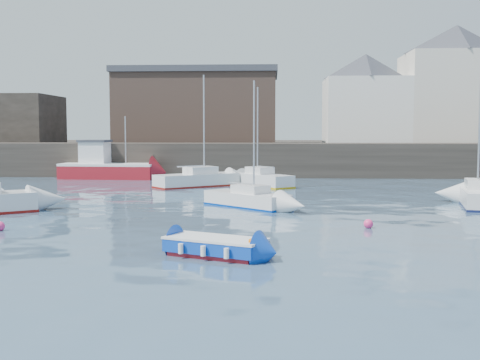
{
  "coord_description": "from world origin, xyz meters",
  "views": [
    {
      "loc": [
        1.68,
        -19.63,
        4.07
      ],
      "look_at": [
        0.0,
        12.0,
        1.5
      ],
      "focal_mm": 45.0,
      "sensor_mm": 36.0,
      "label": 1
    }
  ],
  "objects_px": {
    "sailboat_b": "(247,199)",
    "sailboat_f": "(262,179)",
    "sailboat_h": "(197,179)",
    "sailboat_c": "(478,197)",
    "blue_dinghy": "(215,246)",
    "buoy_far": "(208,196)",
    "buoy_near": "(0,231)",
    "buoy_mid": "(368,228)",
    "fishing_boat": "(106,166)"
  },
  "relations": [
    {
      "from": "buoy_mid",
      "to": "buoy_far",
      "type": "relative_size",
      "value": 1.09
    },
    {
      "from": "sailboat_b",
      "to": "sailboat_c",
      "type": "xyz_separation_m",
      "value": [
        12.49,
        0.82,
        0.1
      ]
    },
    {
      "from": "fishing_boat",
      "to": "buoy_near",
      "type": "height_order",
      "value": "fishing_boat"
    },
    {
      "from": "blue_dinghy",
      "to": "sailboat_c",
      "type": "bearing_deg",
      "value": 46.57
    },
    {
      "from": "buoy_near",
      "to": "buoy_far",
      "type": "relative_size",
      "value": 1.12
    },
    {
      "from": "sailboat_h",
      "to": "blue_dinghy",
      "type": "bearing_deg",
      "value": -81.55
    },
    {
      "from": "buoy_near",
      "to": "buoy_far",
      "type": "distance_m",
      "value": 15.54
    },
    {
      "from": "sailboat_f",
      "to": "sailboat_c",
      "type": "bearing_deg",
      "value": -43.97
    },
    {
      "from": "sailboat_f",
      "to": "buoy_mid",
      "type": "relative_size",
      "value": 18.44
    },
    {
      "from": "fishing_boat",
      "to": "blue_dinghy",
      "type": "bearing_deg",
      "value": -68.57
    },
    {
      "from": "sailboat_c",
      "to": "buoy_near",
      "type": "bearing_deg",
      "value": -157.76
    },
    {
      "from": "blue_dinghy",
      "to": "buoy_mid",
      "type": "height_order",
      "value": "blue_dinghy"
    },
    {
      "from": "sailboat_f",
      "to": "sailboat_h",
      "type": "distance_m",
      "value": 4.77
    },
    {
      "from": "buoy_near",
      "to": "fishing_boat",
      "type": "bearing_deg",
      "value": 96.68
    },
    {
      "from": "sailboat_h",
      "to": "buoy_mid",
      "type": "xyz_separation_m",
      "value": [
        9.57,
        -18.6,
        -0.53
      ]
    },
    {
      "from": "sailboat_f",
      "to": "buoy_far",
      "type": "height_order",
      "value": "sailboat_f"
    },
    {
      "from": "sailboat_f",
      "to": "buoy_mid",
      "type": "distance_m",
      "value": 19.76
    },
    {
      "from": "sailboat_b",
      "to": "sailboat_h",
      "type": "distance_m",
      "value": 12.51
    },
    {
      "from": "sailboat_h",
      "to": "sailboat_b",
      "type": "bearing_deg",
      "value": -70.46
    },
    {
      "from": "buoy_far",
      "to": "sailboat_f",
      "type": "bearing_deg",
      "value": 64.17
    },
    {
      "from": "fishing_boat",
      "to": "sailboat_h",
      "type": "height_order",
      "value": "sailboat_h"
    },
    {
      "from": "sailboat_f",
      "to": "buoy_near",
      "type": "xyz_separation_m",
      "value": [
        -10.39,
        -20.65,
        -0.52
      ]
    },
    {
      "from": "buoy_far",
      "to": "sailboat_c",
      "type": "bearing_deg",
      "value": -17.15
    },
    {
      "from": "sailboat_f",
      "to": "buoy_near",
      "type": "bearing_deg",
      "value": -116.7
    },
    {
      "from": "blue_dinghy",
      "to": "sailboat_f",
      "type": "xyz_separation_m",
      "value": [
        1.07,
        25.26,
        0.17
      ]
    },
    {
      "from": "blue_dinghy",
      "to": "buoy_far",
      "type": "bearing_deg",
      "value": 96.91
    },
    {
      "from": "sailboat_b",
      "to": "buoy_mid",
      "type": "xyz_separation_m",
      "value": [
        5.39,
        -6.82,
        -0.44
      ]
    },
    {
      "from": "sailboat_c",
      "to": "buoy_near",
      "type": "xyz_separation_m",
      "value": [
        -22.33,
        -9.13,
        -0.54
      ]
    },
    {
      "from": "blue_dinghy",
      "to": "buoy_near",
      "type": "height_order",
      "value": "blue_dinghy"
    },
    {
      "from": "sailboat_b",
      "to": "sailboat_f",
      "type": "xyz_separation_m",
      "value": [
        0.55,
        12.34,
        0.08
      ]
    },
    {
      "from": "blue_dinghy",
      "to": "sailboat_f",
      "type": "bearing_deg",
      "value": 87.59
    },
    {
      "from": "blue_dinghy",
      "to": "sailboat_h",
      "type": "height_order",
      "value": "sailboat_h"
    },
    {
      "from": "sailboat_h",
      "to": "sailboat_c",
      "type": "bearing_deg",
      "value": -33.33
    },
    {
      "from": "sailboat_c",
      "to": "sailboat_h",
      "type": "height_order",
      "value": "sailboat_h"
    },
    {
      "from": "sailboat_b",
      "to": "buoy_far",
      "type": "xyz_separation_m",
      "value": [
        -2.75,
        5.52,
        -0.44
      ]
    },
    {
      "from": "buoy_near",
      "to": "blue_dinghy",
      "type": "bearing_deg",
      "value": -26.31
    },
    {
      "from": "sailboat_b",
      "to": "buoy_near",
      "type": "xyz_separation_m",
      "value": [
        -9.84,
        -8.31,
        -0.44
      ]
    },
    {
      "from": "sailboat_c",
      "to": "sailboat_f",
      "type": "relative_size",
      "value": 0.95
    },
    {
      "from": "buoy_mid",
      "to": "sailboat_h",
      "type": "bearing_deg",
      "value": 117.23
    },
    {
      "from": "blue_dinghy",
      "to": "fishing_boat",
      "type": "relative_size",
      "value": 0.43
    },
    {
      "from": "sailboat_c",
      "to": "buoy_mid",
      "type": "relative_size",
      "value": 17.59
    },
    {
      "from": "fishing_boat",
      "to": "sailboat_c",
      "type": "height_order",
      "value": "sailboat_c"
    },
    {
      "from": "sailboat_c",
      "to": "buoy_far",
      "type": "height_order",
      "value": "sailboat_c"
    },
    {
      "from": "sailboat_f",
      "to": "buoy_mid",
      "type": "xyz_separation_m",
      "value": [
        4.84,
        -19.16,
        -0.52
      ]
    },
    {
      "from": "sailboat_f",
      "to": "buoy_near",
      "type": "distance_m",
      "value": 23.12
    },
    {
      "from": "buoy_mid",
      "to": "sailboat_c",
      "type": "bearing_deg",
      "value": 47.07
    },
    {
      "from": "fishing_boat",
      "to": "buoy_mid",
      "type": "relative_size",
      "value": 20.8
    },
    {
      "from": "sailboat_b",
      "to": "buoy_far",
      "type": "relative_size",
      "value": 18.44
    },
    {
      "from": "sailboat_c",
      "to": "buoy_mid",
      "type": "xyz_separation_m",
      "value": [
        -7.1,
        -7.64,
        -0.54
      ]
    },
    {
      "from": "blue_dinghy",
      "to": "sailboat_h",
      "type": "relative_size",
      "value": 0.44
    }
  ]
}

